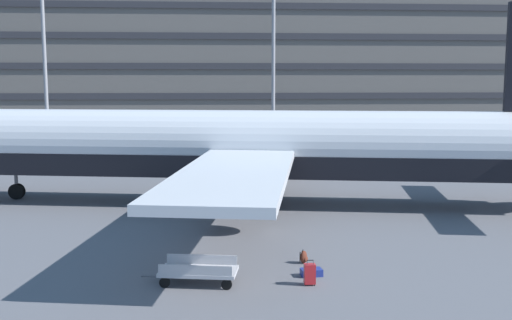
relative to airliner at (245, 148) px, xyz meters
name	(u,v)px	position (x,y,z in m)	size (l,w,h in m)	color
ground_plane	(136,201)	(-6.14, 1.28, -3.14)	(600.00, 600.00, 0.00)	#5B5B60
terminal_structure	(175,68)	(-6.14, 45.39, 5.14)	(128.70, 19.26, 16.56)	#605B56
airliner	(245,148)	(0.00, 0.00, 0.00)	(39.89, 32.45, 10.82)	silver
light_mast_center_left	(274,10)	(4.51, 27.95, 10.50)	(1.80, 0.50, 23.84)	gray
suitcase_silver	(310,274)	(1.37, -13.75, -2.75)	(0.38, 0.27, 0.90)	#B21E23
suitcase_purple	(311,272)	(1.59, -12.79, -3.01)	(0.81, 0.53, 0.25)	navy
backpack_laid_flat	(304,257)	(1.55, -11.29, -2.91)	(0.39, 0.43, 0.53)	#592619
baggage_cart	(198,271)	(-2.38, -13.28, -2.71)	(3.37, 1.73, 0.82)	#B7B7BC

